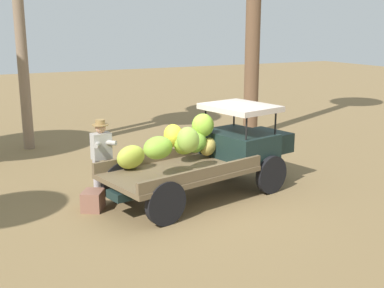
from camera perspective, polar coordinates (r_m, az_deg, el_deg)
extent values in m
plane|color=olive|center=(10.34, 0.91, -6.50)|extent=(60.00, 60.00, 0.00)
cube|color=#182927|center=(10.36, 0.43, -3.75)|extent=(4.00, 1.25, 0.16)
cylinder|color=black|center=(11.86, 3.42, -1.77)|extent=(0.84, 0.31, 0.83)
cylinder|color=black|center=(10.78, 9.14, -3.51)|extent=(0.84, 0.31, 0.83)
cylinder|color=black|center=(10.27, -8.29, -4.35)|extent=(0.84, 0.31, 0.83)
cylinder|color=black|center=(8.99, -3.04, -6.85)|extent=(0.84, 0.31, 0.83)
cube|color=brown|center=(10.04, -1.56, -3.25)|extent=(3.29, 2.30, 0.10)
cube|color=brown|center=(10.62, -4.18, -1.44)|extent=(2.95, 0.70, 0.22)
cube|color=brown|center=(9.39, 1.39, -3.43)|extent=(2.95, 0.70, 0.22)
cube|color=#182927|center=(11.03, 5.48, -0.01)|extent=(1.39, 1.71, 0.55)
cube|color=#182927|center=(11.67, 8.65, 0.38)|extent=(0.90, 1.19, 0.44)
cylinder|color=black|center=(11.67, 4.88, 3.52)|extent=(0.04, 0.04, 0.55)
cylinder|color=black|center=(10.79, 9.62, 2.54)|extent=(0.04, 0.04, 0.55)
cylinder|color=black|center=(11.09, 1.58, 3.03)|extent=(0.04, 0.04, 0.55)
cylinder|color=black|center=(10.16, 6.30, 1.96)|extent=(0.04, 0.04, 0.55)
cube|color=beige|center=(10.86, 5.58, 4.22)|extent=(1.51, 1.74, 0.12)
ellipsoid|color=#B9C842|center=(9.99, -7.08, -1.51)|extent=(0.68, 0.64, 0.62)
ellipsoid|color=#8DC039|center=(9.40, -3.94, -0.43)|extent=(0.78, 0.71, 0.48)
ellipsoid|color=yellow|center=(10.26, -2.12, 0.95)|extent=(0.76, 0.76, 0.60)
ellipsoid|color=#80BB37|center=(10.66, 0.30, 0.33)|extent=(0.72, 0.74, 0.62)
ellipsoid|color=#8CB03F|center=(9.38, -0.45, 0.49)|extent=(0.61, 0.64, 0.56)
ellipsoid|color=#8EC136|center=(10.67, 1.27, 2.18)|extent=(0.56, 0.51, 0.54)
ellipsoid|color=#8FB230|center=(9.83, -0.59, 0.09)|extent=(0.76, 0.71, 0.58)
ellipsoid|color=gold|center=(10.85, 1.87, -0.32)|extent=(0.67, 0.67, 0.53)
cylinder|color=#B2A8AC|center=(10.75, -9.64, -3.66)|extent=(0.15, 0.15, 0.80)
cylinder|color=#B2A8AC|center=(10.66, -10.93, -3.87)|extent=(0.15, 0.15, 0.80)
cube|color=#AEA9A1|center=(10.53, -10.44, -0.23)|extent=(0.42, 0.28, 0.56)
cylinder|color=#AEA9A1|center=(10.45, -9.74, 0.17)|extent=(0.35, 0.36, 0.10)
cylinder|color=#AEA9A1|center=(10.38, -10.76, 0.03)|extent=(0.30, 0.39, 0.10)
sphere|color=tan|center=(10.44, -10.53, 1.84)|extent=(0.22, 0.22, 0.22)
cylinder|color=#9C7A47|center=(10.43, -10.55, 2.20)|extent=(0.34, 0.34, 0.02)
cylinder|color=#9C7A47|center=(10.42, -10.56, 2.52)|extent=(0.20, 0.20, 0.10)
cube|color=#8D5E4B|center=(9.95, -11.36, -6.41)|extent=(0.57, 0.60, 0.39)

